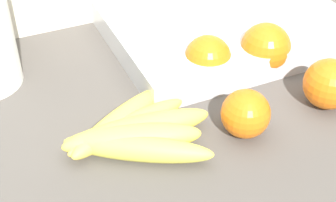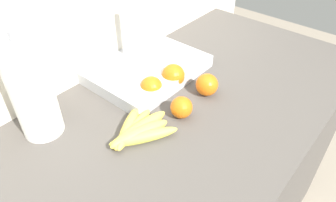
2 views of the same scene
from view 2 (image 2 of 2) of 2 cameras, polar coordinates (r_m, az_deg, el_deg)
wall_back at (r=1.36m, az=-13.33°, el=-5.09°), size 2.07×0.06×1.30m
banana_bunch at (r=0.90m, az=-5.60°, el=-5.43°), size 0.21×0.19×0.04m
orange_right at (r=0.95m, az=2.46°, el=-1.17°), size 0.07×0.07×0.07m
orange_back_left at (r=1.08m, az=0.96°, el=4.67°), size 0.08×0.08×0.08m
orange_center at (r=1.05m, az=7.09°, el=2.96°), size 0.07×0.07×0.07m
orange_front at (r=1.03m, az=-3.06°, el=2.52°), size 0.07×0.07×0.07m
paper_towel_roll at (r=0.91m, az=-23.59°, el=1.72°), size 0.11×0.11×0.32m
sink_basin at (r=1.15m, az=-3.86°, el=5.97°), size 0.40×0.30×0.22m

